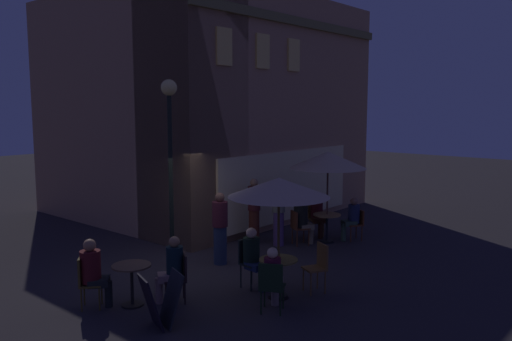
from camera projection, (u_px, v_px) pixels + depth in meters
The scene contains 27 objects.
ground_plane at pixel (195, 269), 11.65m from camera, with size 60.00×60.00×0.00m, color #2A2529.
cafe_building at pixel (205, 110), 16.23m from camera, with size 8.88×8.08×7.07m.
street_lamp_near_corner at pixel (170, 130), 11.56m from camera, with size 0.36×0.36×4.25m.
menu_sandwich_board at pixel (161, 300), 8.57m from camera, with size 0.80×0.74×0.89m.
cafe_table_0 at pixel (278, 269), 9.87m from camera, with size 0.74×0.74×0.76m.
cafe_table_1 at pixel (327, 222), 13.88m from camera, with size 0.74×0.74×0.77m.
cafe_table_2 at pixel (132, 276), 9.48m from camera, with size 0.71×0.71×0.77m.
patio_umbrella_0 at pixel (279, 188), 9.67m from camera, with size 1.93×1.93×2.33m.
patio_umbrella_1 at pixel (328, 160), 13.67m from camera, with size 2.04×2.04×2.47m.
cafe_chair_0 at pixel (319, 263), 10.19m from camera, with size 0.53×0.53×0.97m.
cafe_chair_1 at pixel (248, 258), 10.48m from camera, with size 0.42×0.42×0.98m.
cafe_chair_2 at pixel (271, 283), 9.11m from camera, with size 0.59×0.59×0.94m.
cafe_chair_3 at pixel (357, 222), 14.13m from camera, with size 0.58×0.58×0.84m.
cafe_chair_4 at pixel (315, 216), 14.66m from camera, with size 0.54×0.54×0.90m.
cafe_chair_5 at pixel (297, 225), 13.62m from camera, with size 0.57×0.57×0.91m.
cafe_chair_6 at pixel (180, 274), 9.68m from camera, with size 0.59×0.59×0.93m.
cafe_chair_7 at pixel (86, 278), 9.35m from camera, with size 0.55×0.55×0.96m.
patron_seated_0 at pixel (253, 254), 10.36m from camera, with size 0.37×0.54×1.24m.
patron_seated_1 at pixel (273, 275), 9.25m from camera, with size 0.51×0.44×1.18m.
patron_seated_2 at pixel (352, 216), 14.07m from camera, with size 0.51×0.47×1.19m.
patron_seated_3 at pixel (317, 212), 14.51m from camera, with size 0.49×0.53×1.23m.
patron_seated_4 at pixel (302, 218), 13.64m from camera, with size 0.56×0.51×1.26m.
patron_seated_5 at pixel (172, 266), 9.62m from camera, with size 0.51×0.48×1.26m.
patron_seated_6 at pixel (93, 269), 9.35m from camera, with size 0.55×0.53×1.29m.
patron_standing_7 at pixel (220, 228), 11.96m from camera, with size 0.36×0.36×1.69m.
patron_standing_8 at pixel (279, 213), 13.55m from camera, with size 0.33×0.33×1.71m.
patron_standing_9 at pixel (254, 211), 13.67m from camera, with size 0.33×0.33×1.76m.
Camera 1 is at (-7.68, -8.37, 3.68)m, focal length 36.21 mm.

